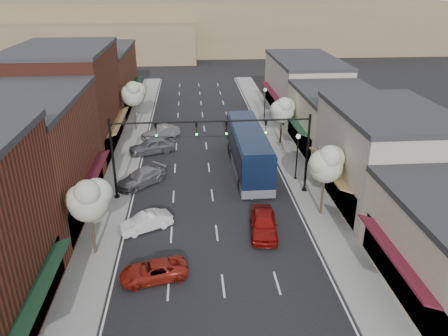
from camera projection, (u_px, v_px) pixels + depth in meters
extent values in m
plane|color=black|center=(219.00, 248.00, 30.00)|extent=(160.00, 160.00, 0.00)
cube|color=gray|center=(128.00, 152.00, 46.25)|extent=(2.80, 73.00, 0.15)
cube|color=gray|center=(284.00, 148.00, 47.49)|extent=(2.80, 73.00, 0.15)
cube|color=gray|center=(141.00, 152.00, 46.35)|extent=(0.25, 73.00, 0.17)
cube|color=gray|center=(271.00, 148.00, 47.38)|extent=(0.25, 73.00, 0.17)
cube|color=black|center=(24.00, 323.00, 21.32)|extent=(0.60, 11.90, 2.60)
cube|color=#173A23|center=(35.00, 298.00, 20.77)|extent=(1.07, 9.80, 0.49)
cube|color=brown|center=(22.00, 161.00, 32.63)|extent=(9.00, 14.00, 9.00)
cube|color=#2D2D30|center=(10.00, 99.00, 30.75)|extent=(9.20, 14.10, 0.40)
cube|color=black|center=(85.00, 193.00, 34.10)|extent=(0.60, 11.90, 2.60)
cube|color=#581424|center=(93.00, 176.00, 33.56)|extent=(1.07, 9.80, 0.49)
cube|color=#5E281B|center=(67.00, 102.00, 45.11)|extent=(9.00, 14.00, 10.50)
cube|color=#2D2D30|center=(59.00, 48.00, 42.93)|extent=(9.20, 14.10, 0.40)
cube|color=black|center=(112.00, 135.00, 46.89)|extent=(0.60, 11.90, 2.60)
cube|color=olive|center=(118.00, 121.00, 46.34)|extent=(1.07, 9.80, 0.49)
cube|color=brown|center=(97.00, 81.00, 60.23)|extent=(9.00, 18.00, 8.00)
cube|color=#2D2D30|center=(94.00, 50.00, 58.54)|extent=(9.20, 18.10, 0.40)
cube|color=black|center=(130.00, 97.00, 61.50)|extent=(0.60, 15.30, 2.60)
cube|color=#173A23|center=(135.00, 87.00, 60.96)|extent=(1.07, 12.60, 0.49)
cube|color=black|center=(404.00, 277.00, 24.62)|extent=(0.60, 10.20, 2.60)
cube|color=#581424|center=(395.00, 255.00, 23.96)|extent=(1.07, 8.40, 0.49)
cube|color=#B4A99A|center=(385.00, 159.00, 34.99)|extent=(8.00, 12.00, 7.50)
cube|color=#2D2D30|center=(392.00, 111.00, 33.41)|extent=(8.20, 12.10, 0.40)
cube|color=black|center=(337.00, 184.00, 35.58)|extent=(0.60, 10.20, 2.60)
cube|color=olive|center=(329.00, 168.00, 34.92)|extent=(1.07, 8.40, 0.49)
cube|color=beige|center=(336.00, 122.00, 46.25)|extent=(8.00, 12.00, 6.00)
cube|color=#2D2D30|center=(340.00, 93.00, 44.97)|extent=(8.20, 12.10, 0.40)
cube|color=black|center=(301.00, 136.00, 46.54)|extent=(0.60, 10.20, 2.60)
cube|color=#173A23|center=(295.00, 122.00, 45.88)|extent=(1.07, 8.40, 0.49)
cube|color=#B4A99A|center=(304.00, 87.00, 58.84)|extent=(8.00, 16.00, 7.00)
cube|color=#2D2D30|center=(306.00, 59.00, 57.36)|extent=(8.20, 16.10, 0.40)
cube|color=black|center=(276.00, 102.00, 59.33)|extent=(0.60, 13.60, 2.60)
cube|color=#581424|center=(271.00, 91.00, 58.67)|extent=(1.07, 11.20, 0.49)
cube|color=#7A6647|center=(194.00, 26.00, 109.79)|extent=(120.00, 30.00, 12.00)
cube|color=#7A6647|center=(84.00, 41.00, 97.80)|extent=(50.00, 20.00, 8.00)
cylinder|color=black|center=(304.00, 190.00, 37.84)|extent=(0.44, 0.44, 0.30)
cylinder|color=black|center=(307.00, 155.00, 36.49)|extent=(0.20, 0.20, 7.00)
cylinder|color=black|center=(261.00, 120.00, 34.96)|extent=(8.00, 0.14, 0.14)
imported|color=black|center=(266.00, 127.00, 35.23)|extent=(0.18, 0.46, 1.10)
sphere|color=#19E533|center=(266.00, 133.00, 35.29)|extent=(0.18, 0.18, 0.18)
imported|color=black|center=(226.00, 128.00, 34.99)|extent=(0.18, 0.46, 1.10)
sphere|color=#19E533|center=(226.00, 134.00, 35.05)|extent=(0.18, 0.18, 0.18)
cylinder|color=black|center=(117.00, 197.00, 36.66)|extent=(0.44, 0.44, 0.30)
cylinder|color=black|center=(113.00, 160.00, 35.32)|extent=(0.20, 0.20, 7.00)
cylinder|color=black|center=(161.00, 123.00, 34.37)|extent=(8.00, 0.14, 0.14)
imported|color=black|center=(156.00, 130.00, 34.58)|extent=(0.18, 0.46, 1.10)
sphere|color=#19E533|center=(156.00, 135.00, 34.64)|extent=(0.18, 0.18, 0.18)
imported|color=black|center=(196.00, 129.00, 34.82)|extent=(0.18, 0.46, 1.10)
sphere|color=#19E533|center=(197.00, 134.00, 34.88)|extent=(0.18, 0.18, 0.18)
cylinder|color=#47382B|center=(323.00, 194.00, 33.52)|extent=(0.20, 0.20, 3.71)
sphere|color=#B8C597|center=(325.00, 166.00, 32.59)|extent=(2.60, 2.60, 2.60)
sphere|color=#B8C597|center=(331.00, 158.00, 32.72)|extent=(2.00, 2.00, 2.00)
sphere|color=#B8C597|center=(322.00, 163.00, 32.15)|extent=(1.90, 1.90, 1.90)
sphere|color=#B8C597|center=(330.00, 157.00, 31.77)|extent=(1.70, 1.70, 1.70)
cylinder|color=#47382B|center=(281.00, 130.00, 48.21)|extent=(0.20, 0.20, 3.33)
sphere|color=#B8C597|center=(282.00, 111.00, 47.38)|extent=(2.60, 2.60, 2.60)
sphere|color=#B8C597|center=(286.00, 107.00, 47.52)|extent=(2.00, 2.00, 2.00)
sphere|color=#B8C597|center=(279.00, 109.00, 46.95)|extent=(1.90, 1.90, 1.90)
sphere|color=#B8C597|center=(284.00, 105.00, 46.59)|extent=(1.70, 1.70, 1.70)
cylinder|color=#47382B|center=(93.00, 232.00, 28.69)|extent=(0.20, 0.20, 3.52)
sphere|color=#B8C597|center=(89.00, 202.00, 27.81)|extent=(2.60, 2.60, 2.60)
sphere|color=#B8C597|center=(97.00, 193.00, 27.94)|extent=(2.00, 2.00, 2.00)
sphere|color=#B8C597|center=(81.00, 200.00, 27.37)|extent=(1.90, 1.90, 1.90)
sphere|color=#B8C597|center=(87.00, 193.00, 27.01)|extent=(1.70, 1.70, 1.70)
cylinder|color=#47382B|center=(135.00, 115.00, 52.37)|extent=(0.20, 0.20, 3.84)
sphere|color=#B8C597|center=(133.00, 96.00, 51.41)|extent=(2.60, 2.60, 2.60)
sphere|color=#B8C597|center=(137.00, 91.00, 51.53)|extent=(2.00, 2.00, 2.00)
sphere|color=#B8C597|center=(129.00, 93.00, 50.96)|extent=(1.90, 1.90, 1.90)
sphere|color=#B8C597|center=(133.00, 89.00, 50.57)|extent=(1.70, 1.70, 1.70)
cylinder|color=black|center=(295.00, 179.00, 40.13)|extent=(0.28, 0.28, 0.20)
cylinder|color=black|center=(297.00, 160.00, 39.36)|extent=(0.12, 0.12, 4.00)
sphere|color=white|center=(298.00, 137.00, 38.47)|extent=(0.44, 0.44, 0.44)
cylinder|color=black|center=(264.00, 121.00, 56.11)|extent=(0.28, 0.28, 0.20)
cylinder|color=black|center=(265.00, 107.00, 55.35)|extent=(0.12, 0.12, 4.00)
sphere|color=white|center=(265.00, 90.00, 54.46)|extent=(0.44, 0.44, 0.44)
cube|color=black|center=(248.00, 149.00, 41.50)|extent=(2.96, 13.24, 3.40)
cube|color=#595B60|center=(248.00, 164.00, 42.12)|extent=(2.98, 13.26, 0.77)
cube|color=black|center=(248.00, 144.00, 41.30)|extent=(3.02, 12.18, 1.21)
cube|color=black|center=(249.00, 131.00, 40.80)|extent=(2.73, 12.71, 0.28)
cube|color=black|center=(260.00, 169.00, 35.23)|extent=(2.29, 0.10, 1.32)
cylinder|color=black|center=(240.00, 185.00, 37.81)|extent=(0.36, 1.15, 1.15)
cylinder|color=black|center=(270.00, 184.00, 38.02)|extent=(0.36, 1.15, 1.15)
cylinder|color=black|center=(230.00, 149.00, 45.85)|extent=(0.36, 1.15, 1.15)
cylinder|color=black|center=(255.00, 148.00, 46.06)|extent=(0.36, 1.15, 1.15)
cylinder|color=black|center=(232.00, 154.00, 44.44)|extent=(0.36, 1.15, 1.15)
cylinder|color=black|center=(257.00, 153.00, 44.65)|extent=(0.36, 1.15, 1.15)
imported|color=maroon|center=(264.00, 223.00, 31.49)|extent=(2.42, 4.89, 1.60)
imported|color=maroon|center=(154.00, 271.00, 26.74)|extent=(4.47, 2.77, 1.15)
imported|color=silver|center=(146.00, 222.00, 31.98)|extent=(4.10, 2.98, 1.29)
imported|color=gray|center=(141.00, 178.00, 38.85)|extent=(4.86, 4.98, 1.43)
imported|color=slate|center=(152.00, 146.00, 45.93)|extent=(5.21, 3.60, 1.65)
imported|color=gray|center=(161.00, 133.00, 50.12)|extent=(4.54, 3.92, 1.48)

